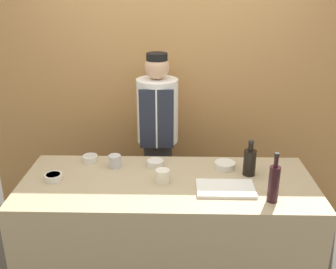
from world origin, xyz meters
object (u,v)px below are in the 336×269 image
Objects in this scene: cutting_board at (226,188)px; sauce_bowl_green at (155,163)px; cup_cream at (163,176)px; cup_steel at (115,161)px; chef_center at (158,140)px; sauce_bowl_orange at (90,158)px; bottle_soy at (250,162)px; sauce_bowl_white at (225,165)px; sauce_bowl_purple at (53,177)px; bottle_wine at (274,183)px.

sauce_bowl_green is at bearing 144.91° from cutting_board.
cup_steel is (-0.36, 0.23, 0.00)m from cup_cream.
chef_center is (0.29, 0.54, -0.05)m from cup_steel.
cup_steel is at bearing -24.13° from sauce_bowl_orange.
cup_steel is (-0.97, 0.10, -0.05)m from bottle_soy.
cup_cream is at bearing -84.83° from chef_center.
chef_center reaches higher than cup_cream.
chef_center is at bearing 95.17° from cup_cream.
sauce_bowl_orange is at bearing 170.93° from sauce_bowl_green.
cup_steel is 0.06× the size of chef_center.
sauce_bowl_orange is 1.18× the size of cup_cream.
bottle_soy is (0.67, -0.11, 0.07)m from sauce_bowl_green.
sauce_bowl_orange is (-1.01, 0.09, 0.00)m from sauce_bowl_white.
cup_cream is at bearing -168.42° from bottle_soy.
chef_center is (-0.01, 0.53, -0.03)m from sauce_bowl_green.
sauce_bowl_orange is 0.36m from sauce_bowl_purple.
sauce_bowl_purple is 1.31× the size of cup_steel.
cutting_board is 0.23× the size of chef_center.
sauce_bowl_green is 0.59m from cutting_board.
bottle_wine is 1.26m from chef_center.
bottle_soy is at bearing -9.63° from sauce_bowl_green.
chef_center reaches higher than cutting_board.
cup_cream reaches higher than cutting_board.
sauce_bowl_purple is at bearing -161.56° from sauce_bowl_green.
sauce_bowl_purple is at bearing -150.91° from cup_steel.
sauce_bowl_white is 1.26× the size of sauce_bowl_green.
bottle_soy is 0.97m from cup_steel.
sauce_bowl_green is at bearing -89.30° from chef_center.
chef_center reaches higher than sauce_bowl_green.
sauce_bowl_purple is at bearing 179.39° from cup_cream.
sauce_bowl_orange is 0.22m from cup_steel.
sauce_bowl_orange is at bearing 170.61° from bottle_soy.
bottle_wine reaches higher than sauce_bowl_white.
sauce_bowl_white is at bearing -0.16° from cup_steel.
bottle_wine reaches higher than bottle_soy.
sauce_bowl_white is 0.75m from chef_center.
sauce_bowl_white is 0.33m from cutting_board.
sauce_bowl_green is 0.37× the size of bottle_wine.
sauce_bowl_white is 0.59× the size of bottle_soy.
sauce_bowl_white is 0.09× the size of chef_center.
sauce_bowl_purple is (-0.19, -0.31, -0.00)m from sauce_bowl_orange.
chef_center reaches higher than cup_steel.
cup_cream is at bearing -0.61° from sauce_bowl_purple.
cup_steel is (0.39, 0.22, 0.02)m from sauce_bowl_purple.
chef_center is at bearing 90.70° from sauce_bowl_green.
bottle_wine is 1.15m from cup_steel.
cup_cream is at bearing 161.35° from bottle_wine.
bottle_soy is at bearing 49.84° from cutting_board.
sauce_bowl_orange is 0.43× the size of bottle_soy.
cup_steel is at bearing -177.87° from sauce_bowl_green.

